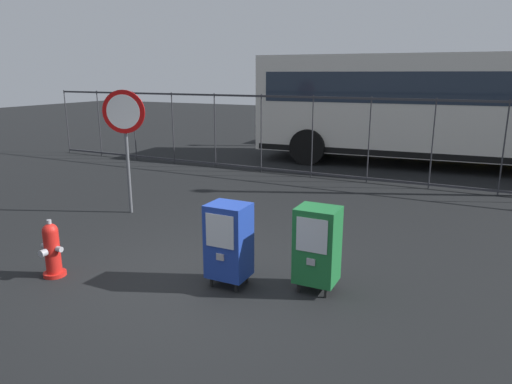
% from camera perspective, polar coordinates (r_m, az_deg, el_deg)
% --- Properties ---
extents(ground_plane, '(60.00, 60.00, 0.00)m').
position_cam_1_polar(ground_plane, '(5.91, -7.91, -10.78)').
color(ground_plane, black).
extents(fire_hydrant, '(0.33, 0.32, 0.75)m').
position_cam_1_polar(fire_hydrant, '(6.40, -23.81, -6.52)').
color(fire_hydrant, red).
rests_on(fire_hydrant, ground_plane).
extents(newspaper_box_primary, '(0.48, 0.42, 1.02)m').
position_cam_1_polar(newspaper_box_primary, '(5.55, -3.38, -5.98)').
color(newspaper_box_primary, black).
rests_on(newspaper_box_primary, ground_plane).
extents(newspaper_box_secondary, '(0.48, 0.42, 1.02)m').
position_cam_1_polar(newspaper_box_secondary, '(5.46, 7.54, -6.47)').
color(newspaper_box_secondary, black).
rests_on(newspaper_box_secondary, ground_plane).
extents(stop_sign, '(0.71, 0.31, 2.23)m').
position_cam_1_polar(stop_sign, '(8.59, -15.84, 7.82)').
color(stop_sign, '#4C4F54').
rests_on(stop_sign, ground_plane).
extents(fence_barrier, '(18.03, 0.04, 2.00)m').
position_cam_1_polar(fence_barrier, '(11.25, 10.29, 6.57)').
color(fence_barrier, '#2D2D33').
rests_on(fence_barrier, ground_plane).
extents(bus_near, '(10.65, 3.38, 3.00)m').
position_cam_1_polar(bus_near, '(13.78, 23.11, 9.94)').
color(bus_near, beige).
rests_on(bus_near, ground_plane).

